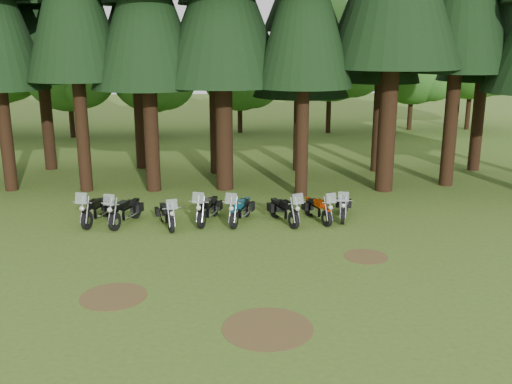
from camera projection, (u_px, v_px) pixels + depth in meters
The scene contains 19 objects.
ground at pixel (225, 266), 17.41m from camera, with size 120.00×120.00×0.00m, color #3C5721.
pine_back_4 at pixel (302, 8), 28.33m from camera, with size 4.94×4.94×13.78m.
decid_2 at pixel (71, 67), 39.47m from camera, with size 6.72×6.53×8.40m.
decid_3 at pixel (155, 73), 40.25m from camera, with size 6.12×5.95×7.65m.
decid_4 at pixel (243, 74), 41.80m from camera, with size 5.93×5.76×7.41m.
decid_5 at pixel (336, 48), 41.12m from camera, with size 8.45×8.21×10.56m.
decid_6 at pixel (418, 61), 43.00m from camera, with size 7.06×6.86×8.82m.
decid_7 at pixel (480, 48), 42.83m from camera, with size 8.44×8.20×10.55m.
dirt_patch_0 at pixel (114, 296), 15.31m from camera, with size 1.80×1.80×0.01m, color #4C3D1E.
dirt_patch_1 at pixel (366, 257), 18.15m from camera, with size 1.40×1.40×0.01m, color #4C3D1E.
dirt_patch_2 at pixel (268, 328), 13.61m from camera, with size 2.20×2.20×0.01m, color #4C3D1E.
motorcycle_0 at pixel (96, 210), 21.42m from camera, with size 0.85×2.31×1.46m.
motorcycle_1 at pixel (125, 212), 21.26m from camera, with size 1.05×2.24×1.44m.
motorcycle_2 at pixel (167, 215), 20.98m from camera, with size 0.86×2.06×1.31m.
motorcycle_3 at pixel (208, 210), 21.54m from camera, with size 0.93×2.26×1.44m.
motorcycle_4 at pixel (240, 211), 21.46m from camera, with size 1.03×2.22×1.43m.
motorcycle_5 at pixel (284, 211), 21.41m from camera, with size 1.08×2.16×1.40m.
motorcycle_6 at pixel (318, 210), 21.66m from camera, with size 0.92×2.10×1.34m.
motorcycle_7 at pixel (343, 207), 21.98m from camera, with size 0.72×2.09×1.32m.
Camera 1 is at (-0.00, -16.29, 6.62)m, focal length 40.00 mm.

